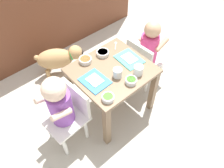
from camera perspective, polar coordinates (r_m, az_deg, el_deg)
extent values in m
plane|color=#B2ADA3|center=(1.97, 0.00, -5.80)|extent=(7.00, 7.00, 0.00)
cube|color=brown|center=(2.38, -19.44, 18.96)|extent=(2.23, 0.36, 1.02)
cube|color=#7A6047|center=(1.61, 0.00, 3.51)|extent=(0.55, 0.51, 0.03)
cube|color=#7A6047|center=(1.60, -1.33, -10.93)|extent=(0.04, 0.04, 0.44)
cube|color=#7A6047|center=(1.82, 10.53, -1.77)|extent=(0.04, 0.04, 0.44)
cube|color=#7A6047|center=(1.82, -10.50, -1.63)|extent=(0.04, 0.04, 0.44)
cube|color=#7A6047|center=(2.01, 1.04, 5.57)|extent=(0.04, 0.04, 0.44)
cube|color=white|center=(1.62, -12.21, -8.68)|extent=(0.30, 0.30, 0.02)
cube|color=white|center=(1.56, -9.21, -3.60)|extent=(0.04, 0.27, 0.22)
cylinder|color=purple|center=(1.51, -13.05, -5.89)|extent=(0.16, 0.16, 0.26)
sphere|color=beige|center=(1.35, -14.82, -1.31)|extent=(0.15, 0.15, 0.15)
cylinder|color=white|center=(1.77, -16.05, -10.93)|extent=(0.03, 0.03, 0.26)
cylinder|color=white|center=(1.67, -12.10, -15.33)|extent=(0.03, 0.03, 0.26)
cylinder|color=white|center=(1.81, -10.91, -7.24)|extent=(0.03, 0.03, 0.26)
cylinder|color=white|center=(1.71, -6.74, -11.24)|extent=(0.03, 0.03, 0.26)
cylinder|color=beige|center=(1.50, -16.97, -3.51)|extent=(0.15, 0.05, 0.09)
cylinder|color=beige|center=(1.40, -12.93, -7.68)|extent=(0.15, 0.05, 0.09)
cube|color=white|center=(2.00, 9.03, 6.27)|extent=(0.29, 0.29, 0.02)
cube|color=white|center=(1.84, 6.92, 7.13)|extent=(0.04, 0.27, 0.22)
cylinder|color=#D83F7F|center=(1.91, 9.51, 9.14)|extent=(0.15, 0.15, 0.24)
sphere|color=tan|center=(1.81, 10.45, 13.69)|extent=(0.13, 0.13, 0.13)
cylinder|color=white|center=(2.12, 12.38, 3.42)|extent=(0.03, 0.03, 0.26)
cylinder|color=white|center=(2.20, 8.28, 6.15)|extent=(0.03, 0.03, 0.26)
cylinder|color=white|center=(2.00, 8.91, 0.61)|extent=(0.03, 0.03, 0.26)
cylinder|color=white|center=(2.08, 4.72, 3.58)|extent=(0.03, 0.03, 0.26)
cylinder|color=tan|center=(1.87, 12.78, 9.91)|extent=(0.15, 0.05, 0.09)
cylinder|color=tan|center=(1.95, 8.67, 12.36)|extent=(0.15, 0.05, 0.09)
ellipsoid|color=tan|center=(2.15, -14.47, 6.31)|extent=(0.38, 0.33, 0.20)
sphere|color=tan|center=(2.10, -9.45, 8.06)|extent=(0.13, 0.13, 0.13)
sphere|color=black|center=(2.11, -8.17, 8.13)|extent=(0.06, 0.06, 0.06)
torus|color=green|center=(2.12, -10.39, 7.62)|extent=(0.08, 0.11, 0.11)
sphere|color=tan|center=(2.15, -18.89, 6.43)|extent=(0.05, 0.05, 0.05)
cylinder|color=tan|center=(2.20, -11.38, 3.05)|extent=(0.04, 0.04, 0.11)
cylinder|color=tan|center=(2.28, -11.51, 4.93)|extent=(0.04, 0.04, 0.11)
cylinder|color=tan|center=(2.22, -16.12, 2.38)|extent=(0.04, 0.04, 0.11)
cylinder|color=tan|center=(2.30, -16.09, 4.27)|extent=(0.04, 0.04, 0.11)
cube|color=#388CD8|center=(1.53, -4.44, 0.78)|extent=(0.17, 0.20, 0.01)
cube|color=white|center=(1.52, -4.46, 0.98)|extent=(0.09, 0.11, 0.01)
cube|color=#4CC6BC|center=(1.68, 4.48, 6.42)|extent=(0.17, 0.21, 0.01)
cube|color=white|center=(1.68, 4.49, 6.62)|extent=(0.09, 0.11, 0.01)
cylinder|color=white|center=(1.53, 1.45, 2.88)|extent=(0.07, 0.07, 0.07)
cylinder|color=silver|center=(1.54, 1.44, 2.56)|extent=(0.06, 0.06, 0.04)
cylinder|color=white|center=(1.56, 6.84, 3.57)|extent=(0.07, 0.07, 0.07)
cylinder|color=silver|center=(1.58, 6.78, 3.11)|extent=(0.06, 0.06, 0.03)
cylinder|color=silver|center=(1.71, -2.40, 7.97)|extent=(0.10, 0.10, 0.03)
cylinder|color=#D84C33|center=(1.70, -2.42, 8.30)|extent=(0.08, 0.08, 0.01)
cylinder|color=white|center=(1.41, -1.03, -3.58)|extent=(0.08, 0.08, 0.03)
cylinder|color=#4C8C33|center=(1.40, -1.04, -3.23)|extent=(0.07, 0.07, 0.01)
cylinder|color=silver|center=(1.66, -6.88, 6.14)|extent=(0.10, 0.10, 0.03)
cylinder|color=#B26633|center=(1.65, -6.92, 6.47)|extent=(0.08, 0.08, 0.01)
cylinder|color=white|center=(1.51, 4.94, 0.82)|extent=(0.08, 0.08, 0.04)
cylinder|color=#4C8C33|center=(1.50, 4.98, 1.20)|extent=(0.07, 0.07, 0.01)
cylinder|color=silver|center=(1.79, 0.88, 9.64)|extent=(0.06, 0.06, 0.01)
ellipsoid|color=silver|center=(1.83, 0.98, 10.58)|extent=(0.03, 0.03, 0.01)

